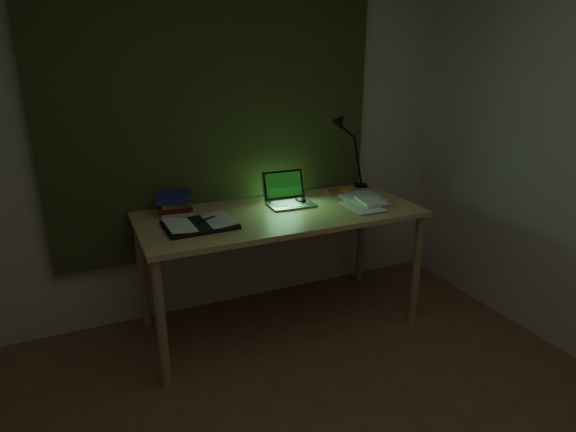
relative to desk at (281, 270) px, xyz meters
name	(u,v)px	position (x,y,z in m)	size (l,w,h in m)	color
wall_back	(216,135)	(-0.27, 0.47, 0.84)	(3.50, 0.00, 2.50)	beige
curtain	(216,105)	(-0.27, 0.43, 1.04)	(2.20, 0.06, 2.00)	#2F371B
desk	(281,270)	(0.00, 0.00, 0.00)	(1.78, 0.78, 0.81)	tan
laptop	(291,190)	(0.12, 0.09, 0.51)	(0.30, 0.33, 0.21)	#ACACB0
open_textbook	(200,224)	(-0.54, -0.07, 0.42)	(0.41, 0.29, 0.03)	silver
book_stack	(175,203)	(-0.61, 0.25, 0.47)	(0.19, 0.23, 0.12)	silver
loose_papers	(363,202)	(0.58, -0.06, 0.42)	(0.34, 0.36, 0.02)	white
mouse	(301,200)	(0.20, 0.11, 0.42)	(0.06, 0.10, 0.04)	black
sticky_yellow	(345,189)	(0.63, 0.27, 0.41)	(0.07, 0.07, 0.02)	yellow
sticky_pink	(332,191)	(0.52, 0.27, 0.41)	(0.08, 0.08, 0.02)	#D55279
desk_lamp	(363,152)	(0.80, 0.31, 0.67)	(0.35, 0.27, 0.53)	black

